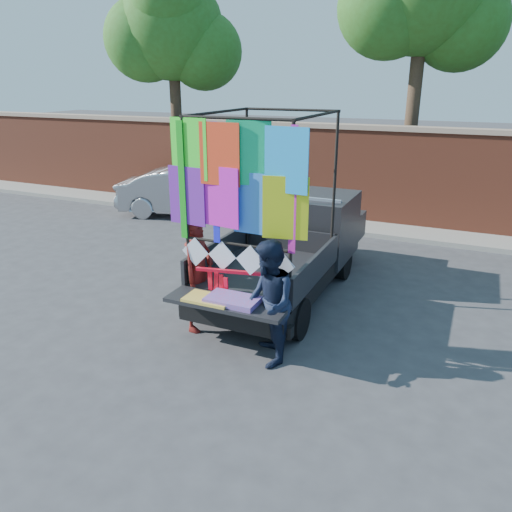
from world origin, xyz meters
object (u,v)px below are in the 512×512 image
at_px(pickup_truck, 297,242).
at_px(man, 268,304).
at_px(sedan, 190,192).
at_px(woman, 198,274).

height_order(pickup_truck, man, pickup_truck).
xyz_separation_m(sedan, man, (5.13, -6.39, 0.21)).
distance_m(woman, man, 1.45).
bearing_deg(pickup_truck, man, -77.85).
distance_m(pickup_truck, sedan, 5.75).
relative_size(sedan, woman, 2.24).
xyz_separation_m(pickup_truck, woman, (-0.76, -2.36, 0.07)).
bearing_deg(woman, man, -107.40).
relative_size(sedan, man, 2.30).
distance_m(pickup_truck, man, 2.90).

